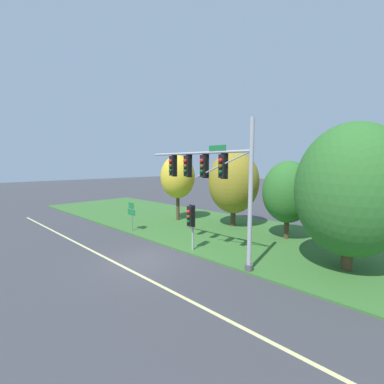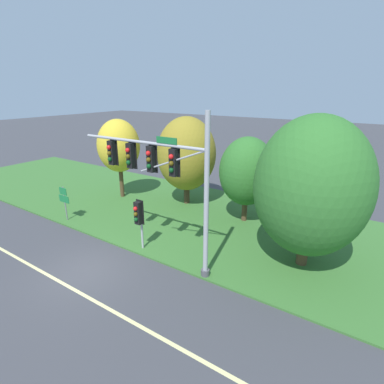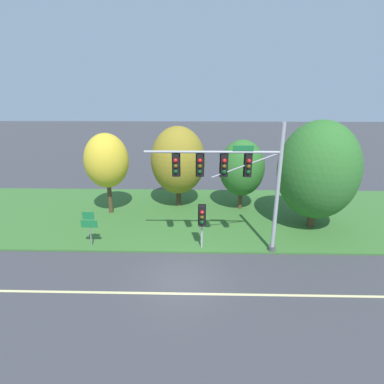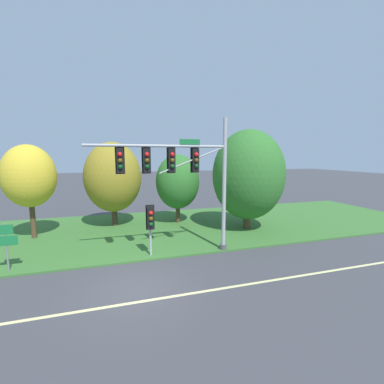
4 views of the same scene
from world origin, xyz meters
name	(u,v)px [view 3 (image 3 of 4)]	position (x,y,z in m)	size (l,w,h in m)	color
ground_plane	(182,278)	(0.00, 0.00, 0.00)	(160.00, 160.00, 0.00)	#3D3D42
lane_stripe	(181,294)	(0.00, -1.20, 0.00)	(36.00, 0.16, 0.01)	beige
grass_verge	(188,214)	(0.00, 8.25, 0.05)	(48.00, 11.50, 0.10)	#386B2D
traffic_signal_mast	(234,175)	(2.70, 2.73, 4.73)	(7.46, 0.49, 7.42)	#9EA0A5
pedestrian_signal_near_kerb	(202,218)	(0.99, 2.88, 2.08)	(0.46, 0.55, 2.79)	#9EA0A5
route_sign_post	(89,224)	(-5.67, 3.05, 1.58)	(0.98, 0.08, 2.28)	slate
tree_nearest_road	(107,161)	(-5.96, 8.32, 4.16)	(3.21, 3.21, 6.08)	#4C3823
tree_left_of_mast	(178,160)	(-0.84, 9.98, 3.84)	(4.24, 4.24, 6.40)	#423021
tree_behind_signpost	(242,168)	(4.08, 9.44, 3.40)	(3.46, 3.46, 5.47)	#4C3823
tree_mid_verge	(318,170)	(8.58, 6.23, 4.08)	(5.20, 5.20, 7.24)	#4C3823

